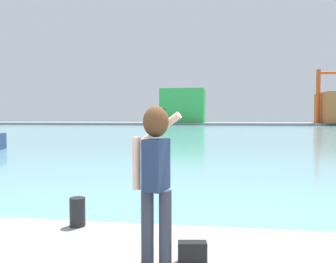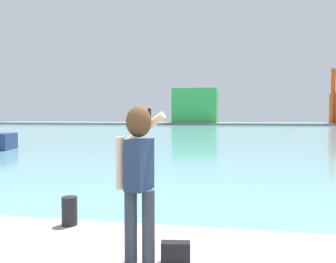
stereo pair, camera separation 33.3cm
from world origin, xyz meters
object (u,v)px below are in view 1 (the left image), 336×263
Objects in this scene: person_photographer at (155,168)px; harbor_bollard at (77,212)px; port_crane at (328,88)px; handbag at (192,252)px; warehouse_left at (184,106)px.

person_photographer is 1.98m from harbor_bollard.
harbor_bollard is at bearing -108.31° from port_crane.
harbor_bollard is (-1.78, 1.07, 0.09)m from handbag.
handbag is 90.34m from port_crane.
handbag is (0.40, 0.06, -0.95)m from person_photographer.
port_crane reaches higher than handbag.
handbag is 0.75× the size of harbor_bollard.
warehouse_left is 0.96× the size of port_crane.
warehouse_left is at bearing 173.46° from port_crane.
handbag is 0.02× the size of warehouse_left.
warehouse_left reaches higher than person_photographer.
harbor_bollard is at bearing 149.05° from handbag.
warehouse_left is at bearing 19.12° from person_photographer.
handbag is at bearing -84.31° from warehouse_left.
person_photographer is at bearing -39.32° from harbor_bollard.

